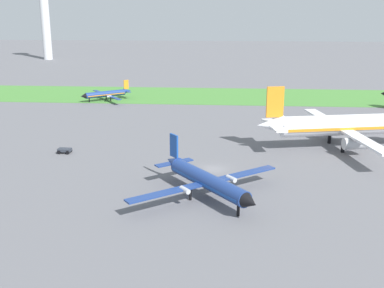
# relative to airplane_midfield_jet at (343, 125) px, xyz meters

# --- Properties ---
(ground_plane) EXTENTS (600.00, 600.00, 0.00)m
(ground_plane) POSITION_rel_airplane_midfield_jet_xyz_m (-24.40, -14.74, -4.42)
(ground_plane) COLOR slate
(grass_taxiway_strip) EXTENTS (360.00, 28.00, 0.08)m
(grass_taxiway_strip) POSITION_rel_airplane_midfield_jet_xyz_m (-24.40, 53.48, -4.38)
(grass_taxiway_strip) COLOR #478438
(grass_taxiway_strip) RESTS_ON ground_plane
(airplane_midfield_jet) EXTENTS (33.97, 34.42, 12.28)m
(airplane_midfield_jet) POSITION_rel_airplane_midfield_jet_xyz_m (0.00, 0.00, 0.00)
(airplane_midfield_jet) COLOR white
(airplane_midfield_jet) RESTS_ON ground_plane
(airplane_taxiing_turboprop) EXTENTS (13.56, 15.28, 5.48)m
(airplane_taxiing_turboprop) POSITION_rel_airplane_midfield_jet_xyz_m (-57.28, 43.73, -2.42)
(airplane_taxiing_turboprop) COLOR navy
(airplane_taxiing_turboprop) RESTS_ON ground_plane
(airplane_foreground_turboprop) EXTENTS (20.86, 18.56, 7.56)m
(airplane_foreground_turboprop) POSITION_rel_airplane_midfield_jet_xyz_m (-25.08, -27.61, -1.66)
(airplane_foreground_turboprop) COLOR navy
(airplane_foreground_turboprop) RESTS_ON ground_plane
(baggage_cart_near_gate) EXTENTS (2.47, 1.87, 0.90)m
(baggage_cart_near_gate) POSITION_rel_airplane_midfield_jet_xyz_m (-52.58, -7.65, -3.85)
(baggage_cart_near_gate) COLOR #2D333D
(baggage_cart_near_gate) RESTS_ON ground_plane
(control_tower) EXTENTS (8.00, 8.00, 38.47)m
(control_tower) POSITION_rel_airplane_midfield_jet_xyz_m (-113.71, 149.66, 18.15)
(control_tower) COLOR silver
(control_tower) RESTS_ON ground_plane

